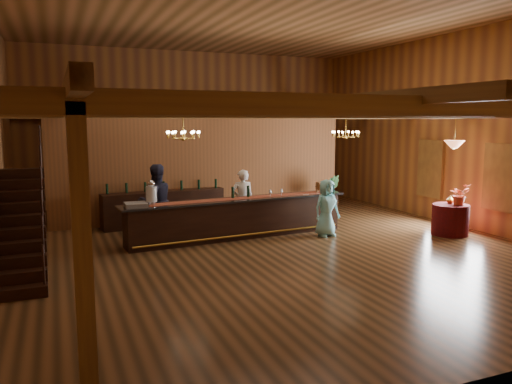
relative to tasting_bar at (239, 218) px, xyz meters
name	(u,v)px	position (x,y,z in m)	size (l,w,h in m)	color
floor	(265,243)	(0.39, -0.82, -0.52)	(14.00, 14.00, 0.00)	brown
ceiling	(265,12)	(0.39, -0.82, 4.98)	(14.00, 14.00, 0.00)	#AC7041
wall_back	(191,128)	(0.39, 6.18, 2.23)	(12.00, 0.10, 5.50)	#A6682F
wall_front	(512,144)	(0.39, -7.82, 2.23)	(12.00, 0.10, 5.50)	#A6682F
wall_right	(459,130)	(6.39, -0.82, 2.23)	(0.10, 14.00, 5.50)	#A6682F
beam_grid	(257,111)	(0.39, -0.31, 2.72)	(11.90, 13.90, 0.39)	olive
support_posts	(273,181)	(0.39, -1.32, 1.08)	(9.20, 10.20, 3.20)	olive
partition_wall	(205,169)	(-0.11, 2.68, 1.03)	(9.00, 0.18, 3.10)	brown
window_right_front	(501,178)	(6.34, -2.42, 1.03)	(0.12, 1.05, 1.75)	white
window_right_back	(431,169)	(6.34, 0.18, 1.03)	(0.12, 1.05, 1.75)	white
staircase	(18,227)	(-5.06, -1.56, 0.48)	(1.00, 2.80, 2.00)	black
backroom_boxes	(195,193)	(0.10, 4.68, 0.01)	(4.10, 0.60, 1.10)	black
tasting_bar	(239,218)	(0.00, 0.00, 0.00)	(6.17, 1.32, 1.03)	black
beverage_dispenser	(151,193)	(-2.26, -0.15, 0.79)	(0.26, 0.26, 0.60)	silver
glass_rack_tray	(136,205)	(-2.64, -0.29, 0.55)	(0.50, 0.50, 0.10)	gray
raffle_drum	(322,186)	(2.53, 0.18, 0.68)	(0.34, 0.24, 0.30)	brown
bar_bottle_0	(233,193)	(-0.12, 0.11, 0.65)	(0.07, 0.07, 0.30)	black
bar_bottle_1	(248,191)	(0.32, 0.15, 0.65)	(0.07, 0.07, 0.30)	black
backbar_shelf	(164,208)	(-1.46, 2.31, -0.02)	(3.55, 0.55, 1.00)	black
round_table	(450,220)	(5.30, -1.82, -0.11)	(0.94, 0.94, 0.81)	#4F070A
chandelier_left	(183,134)	(-1.44, -0.13, 2.16)	(0.80, 0.80, 0.68)	#B98A2E
chandelier_right	(345,134)	(3.64, 0.77, 2.11)	(0.80, 0.80, 0.73)	#B98A2E
pendant_lamp	(454,144)	(5.30, -1.82, 1.88)	(0.52, 0.52, 0.90)	#B98A2E
bartender	(243,200)	(0.41, 0.81, 0.32)	(0.61, 0.40, 1.68)	white
staff_second	(156,202)	(-2.00, 0.69, 0.44)	(0.93, 0.73, 1.92)	#242539
guest	(327,208)	(2.19, -0.71, 0.23)	(0.73, 0.48, 1.50)	#86E0E7
floor_plant	(329,195)	(3.69, 1.76, 0.14)	(0.72, 0.58, 1.32)	#214921
table_flowers	(459,194)	(5.45, -1.94, 0.57)	(0.50, 0.43, 0.56)	#BA4121
table_vase	(450,197)	(5.41, -1.67, 0.46)	(0.17, 0.17, 0.33)	#B98A2E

